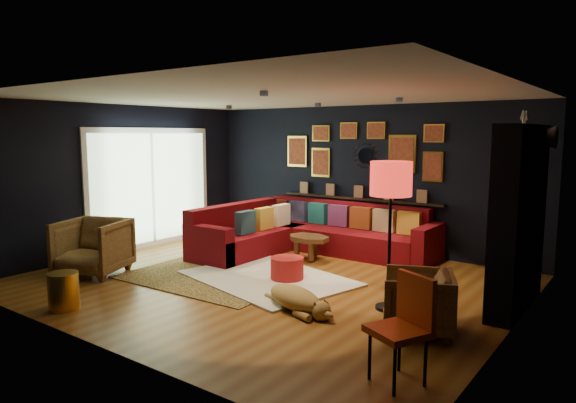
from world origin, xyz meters
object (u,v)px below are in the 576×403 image
Objects in this scene: coffee_table at (308,240)px; dog at (295,293)px; armchair_left at (93,244)px; sectional at (304,234)px; orange_chair at (405,320)px; gold_stool at (63,291)px; pouf at (287,268)px; floor_lamp at (391,185)px; armchair_right at (418,299)px.

coffee_table is 0.68× the size of dog.
sectional is at bearing 38.00° from armchair_left.
orange_chair is 0.77× the size of dog.
gold_stool reaches higher than coffee_table.
pouf is 2.15m from floor_lamp.
floor_lamp is (2.50, -1.86, 1.18)m from sectional.
dog is at bearing -13.96° from armchair_left.
pouf is at bearing 171.57° from floor_lamp.
coffee_table is (0.38, -0.41, 0.01)m from sectional.
sectional is 4.21m from gold_stool.
dog reaches higher than pouf.
orange_chair is at bearing -26.96° from armchair_left.
coffee_table reaches higher than dog.
orange_chair reaches higher than dog.
orange_chair is 0.52× the size of floor_lamp.
coffee_table is at bearing 110.01° from pouf.
sectional is 0.56m from coffee_table.
pouf is at bearing 60.33° from gold_stool.
dog is (-1.78, 0.90, -0.34)m from orange_chair.
sectional is at bearing 140.74° from dog.
armchair_left and orange_chair have the same top height.
armchair_right is at bearing 26.83° from dog.
orange_chair is (3.40, -3.44, 0.22)m from sectional.
coffee_table is 3.37m from armchair_left.
orange_chair is at bearing -7.05° from armchair_right.
gold_stool is at bearing -68.27° from armchair_left.
floor_lamp is 1.49× the size of dog.
sectional is 3.85m from armchair_right.
orange_chair is at bearing -45.38° from sectional.
gold_stool is 0.25× the size of floor_lamp.
gold_stool is 0.49× the size of orange_chair.
dog is (1.61, -2.54, -0.12)m from sectional.
coffee_table is 0.46× the size of floor_lamp.
armchair_left is 1.57m from gold_stool.
floor_lamp is at bearing 36.22° from gold_stool.
floor_lamp is at bearing 145.12° from orange_chair.
orange_chair is (3.02, -3.03, 0.21)m from coffee_table.
coffee_table is 3.88m from gold_stool.
armchair_left is 2.05× the size of gold_stool.
coffee_table reaches higher than pouf.
orange_chair reaches higher than gold_stool.
gold_stool is 4.10m from floor_lamp.
dog is at bearing 178.87° from orange_chair.
armchair_left is 4.51m from floor_lamp.
pouf is at bearing -69.99° from coffee_table.
pouf is at bearing 148.87° from dog.
dog is at bearing -59.89° from coffee_table.
floor_lamp reaches higher than armchair_left.
floor_lamp reaches higher than sectional.
armchair_right is 0.41× the size of floor_lamp.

